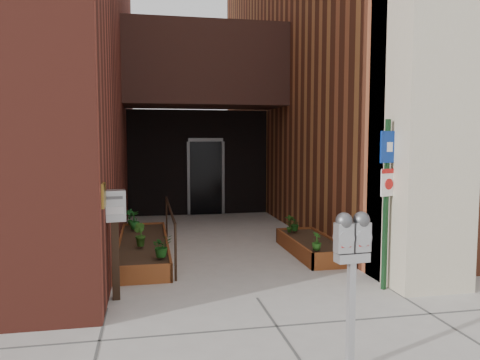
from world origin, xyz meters
TOP-DOWN VIEW (x-y plane):
  - ground at (0.00, 0.00)m, footprint 80.00×80.00m
  - architecture at (-0.18, 6.89)m, footprint 20.00×14.60m
  - planter_left at (-1.55, 2.70)m, footprint 0.90×3.60m
  - planter_right at (1.60, 2.20)m, footprint 0.80×2.20m
  - handrail at (-1.05, 2.65)m, footprint 0.04×3.34m
  - parking_meter at (0.40, -2.14)m, footprint 0.34×0.17m
  - sign_post at (1.91, -0.01)m, footprint 0.33×0.13m
  - payment_dropbox at (-1.90, 0.33)m, footprint 0.32×0.25m
  - shrub_left_a at (-1.25, 1.35)m, footprint 0.44×0.44m
  - shrub_left_b at (-1.61, 2.20)m, footprint 0.32×0.32m
  - shrub_left_c at (-1.74, 3.78)m, footprint 0.30×0.30m
  - shrub_left_d at (-1.85, 4.30)m, footprint 0.26×0.26m
  - shrub_right_a at (1.35, 1.30)m, footprint 0.24×0.24m
  - shrub_right_b at (1.35, 2.83)m, footprint 0.26×0.26m
  - shrub_right_c at (1.49, 2.95)m, footprint 0.37×0.37m

SIDE VIEW (x-z plane):
  - ground at x=0.00m, z-range 0.00..0.00m
  - planter_left at x=-1.55m, z-range -0.02..0.28m
  - planter_right at x=1.60m, z-range -0.02..0.28m
  - shrub_right_c at x=1.49m, z-range 0.30..0.59m
  - shrub_right_a at x=1.35m, z-range 0.30..0.60m
  - shrub_left_d at x=-1.85m, z-range 0.30..0.65m
  - shrub_left_a at x=-1.25m, z-range 0.30..0.66m
  - shrub_right_b at x=1.35m, z-range 0.30..0.67m
  - shrub_left_c at x=-1.74m, z-range 0.30..0.68m
  - shrub_left_b at x=-1.61m, z-range 0.30..0.71m
  - handrail at x=-1.05m, z-range 0.30..1.20m
  - payment_dropbox at x=-1.90m, z-range 0.33..1.84m
  - parking_meter at x=0.40m, z-range 0.42..1.94m
  - sign_post at x=1.91m, z-range 0.28..2.75m
  - architecture at x=-0.18m, z-range -0.02..9.98m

